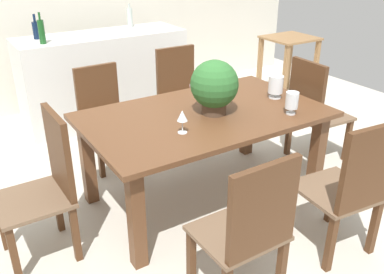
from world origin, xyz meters
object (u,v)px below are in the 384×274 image
at_px(dining_table, 204,126).
at_px(chair_near_left, 250,228).
at_px(wine_glass, 182,117).
at_px(chair_foot_end, 313,108).
at_px(chair_head_end, 47,181).
at_px(wine_bottle_clear, 36,30).
at_px(flower_centerpiece, 214,86).
at_px(chair_far_left, 104,111).
at_px(chair_far_right, 180,91).
at_px(crystal_vase_center_near, 292,101).
at_px(wine_bottle_tall, 42,31).
at_px(wine_bottle_green, 130,17).
at_px(chair_near_right, 351,186).
at_px(side_table, 289,53).
at_px(crystal_vase_left, 276,85).
at_px(kitchen_counter, 104,78).

xyz_separation_m(dining_table, chair_near_left, (-0.41, -1.05, -0.11)).
bearing_deg(wine_glass, chair_foot_end, 8.37).
relative_size(dining_table, chair_head_end, 1.85).
bearing_deg(chair_head_end, wine_bottle_clear, 165.12).
distance_m(flower_centerpiece, wine_glass, 0.43).
height_order(chair_far_left, chair_foot_end, chair_foot_end).
bearing_deg(chair_head_end, chair_far_right, 122.35).
bearing_deg(chair_far_left, chair_near_left, -91.54).
distance_m(chair_near_left, crystal_vase_center_near, 1.21).
distance_m(chair_far_left, chair_near_left, 2.10).
bearing_deg(flower_centerpiece, chair_near_left, -114.53).
xyz_separation_m(wine_bottle_tall, wine_bottle_green, (1.08, 0.32, -0.01)).
bearing_deg(crystal_vase_center_near, wine_bottle_clear, 115.84).
distance_m(chair_head_end, chair_foot_end, 2.40).
distance_m(chair_near_right, flower_centerpiece, 1.15).
height_order(chair_head_end, chair_foot_end, chair_head_end).
height_order(chair_near_left, chair_far_right, chair_far_right).
distance_m(chair_far_left, chair_foot_end, 1.92).
distance_m(chair_foot_end, wine_glass, 1.57).
distance_m(flower_centerpiece, wine_bottle_green, 2.26).
bearing_deg(chair_near_left, side_table, -137.45).
height_order(dining_table, crystal_vase_left, crystal_vase_left).
relative_size(kitchen_counter, side_table, 2.29).
bearing_deg(wine_bottle_tall, flower_centerpiece, -69.12).
bearing_deg(kitchen_counter, dining_table, -89.31).
distance_m(dining_table, chair_near_right, 1.14).
xyz_separation_m(wine_bottle_clear, side_table, (2.92, -0.69, -0.48)).
bearing_deg(chair_head_end, chair_foot_end, 89.33).
xyz_separation_m(chair_near_right, crystal_vase_left, (0.28, 1.03, 0.32)).
bearing_deg(chair_far_right, wine_glass, -118.74).
xyz_separation_m(chair_far_right, chair_foot_end, (0.79, -1.05, 0.00)).
height_order(chair_far_left, chair_head_end, chair_head_end).
bearing_deg(kitchen_counter, chair_foot_end, -58.65).
distance_m(chair_near_right, wine_glass, 1.16).
height_order(crystal_vase_left, side_table, crystal_vase_left).
distance_m(kitchen_counter, wine_bottle_green, 0.77).
bearing_deg(flower_centerpiece, crystal_vase_center_near, -33.54).
height_order(chair_far_left, kitchen_counter, kitchen_counter).
bearing_deg(crystal_vase_left, chair_far_right, 103.63).
height_order(chair_head_end, flower_centerpiece, flower_centerpiece).
bearing_deg(kitchen_counter, chair_near_left, -97.12).
height_order(chair_near_left, flower_centerpiece, flower_centerpiece).
height_order(chair_near_right, chair_near_left, chair_near_right).
height_order(chair_far_left, chair_near_left, chair_near_left).
height_order(dining_table, kitchen_counter, kitchen_counter).
distance_m(chair_foot_end, wine_bottle_green, 2.38).
bearing_deg(crystal_vase_center_near, chair_foot_end, 28.81).
height_order(chair_near_left, chair_head_end, chair_head_end).
xyz_separation_m(wine_glass, wine_bottle_tall, (-0.35, 2.08, 0.24)).
bearing_deg(crystal_vase_center_near, kitchen_counter, 103.20).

